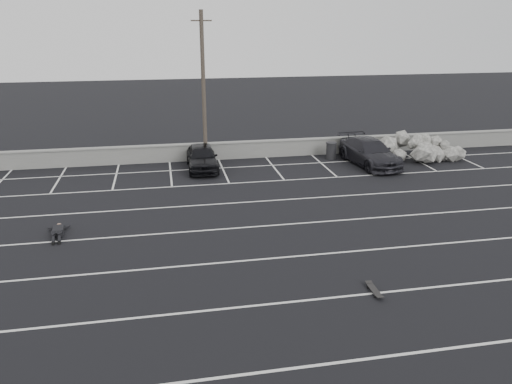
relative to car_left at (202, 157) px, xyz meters
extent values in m
plane|color=black|center=(3.16, -12.00, -0.72)|extent=(120.00, 120.00, 0.00)
cube|color=gray|center=(3.16, 2.00, -0.22)|extent=(50.00, 0.35, 1.00)
cube|color=gray|center=(3.16, 2.00, 0.30)|extent=(50.00, 0.45, 0.08)
cube|color=silver|center=(3.16, -18.00, -0.71)|extent=(36.00, 0.10, 0.01)
cube|color=silver|center=(3.16, -15.00, -0.71)|extent=(36.00, 0.10, 0.01)
cube|color=silver|center=(3.16, -12.00, -0.71)|extent=(36.00, 0.10, 0.01)
cube|color=silver|center=(3.16, -9.00, -0.71)|extent=(36.00, 0.10, 0.01)
cube|color=silver|center=(3.16, -6.00, -0.71)|extent=(36.00, 0.10, 0.01)
cube|color=silver|center=(3.16, -3.00, -0.71)|extent=(36.00, 0.10, 0.01)
cube|color=silver|center=(3.16, 0.00, -0.71)|extent=(36.00, 0.10, 0.01)
cube|color=silver|center=(-10.84, -0.50, -0.71)|extent=(0.10, 5.00, 0.01)
cube|color=silver|center=(-7.84, -0.50, -0.71)|extent=(0.10, 5.00, 0.01)
cube|color=silver|center=(-4.84, -0.50, -0.71)|extent=(0.10, 5.00, 0.01)
cube|color=silver|center=(-1.84, -0.50, -0.71)|extent=(0.10, 5.00, 0.01)
cube|color=silver|center=(1.16, -0.50, -0.71)|extent=(0.10, 5.00, 0.01)
cube|color=silver|center=(4.16, -0.50, -0.71)|extent=(0.10, 5.00, 0.01)
cube|color=silver|center=(7.16, -0.50, -0.71)|extent=(0.10, 5.00, 0.01)
cube|color=silver|center=(10.16, -0.50, -0.71)|extent=(0.10, 5.00, 0.01)
cube|color=silver|center=(13.16, -0.50, -0.71)|extent=(0.10, 5.00, 0.01)
cube|color=silver|center=(16.16, -0.50, -0.71)|extent=(0.10, 5.00, 0.01)
imported|color=black|center=(0.00, 0.00, 0.00)|extent=(1.75, 4.24, 1.44)
imported|color=black|center=(9.89, -0.89, 0.04)|extent=(2.67, 5.42, 1.51)
cylinder|color=#4C4238|center=(0.33, 1.20, 3.65)|extent=(0.23, 0.23, 8.74)
cube|color=#4C4238|center=(0.33, 1.20, 7.44)|extent=(1.17, 0.08, 0.08)
cylinder|color=black|center=(8.07, 0.77, -0.22)|extent=(0.82, 0.82, 0.99)
cylinder|color=black|center=(8.07, 0.77, 0.30)|extent=(0.91, 0.91, 0.06)
cube|color=black|center=(4.14, -14.95, -0.62)|extent=(0.24, 0.87, 0.02)
cube|color=black|center=(4.14, -14.66, -0.66)|extent=(0.18, 0.06, 0.04)
cube|color=black|center=(4.13, -15.24, -0.66)|extent=(0.18, 0.06, 0.04)
cylinder|color=black|center=(4.04, -14.65, -0.69)|extent=(0.03, 0.06, 0.06)
cylinder|color=black|center=(4.25, -14.66, -0.69)|extent=(0.03, 0.06, 0.06)
cylinder|color=black|center=(4.02, -15.23, -0.69)|extent=(0.03, 0.06, 0.06)
cylinder|color=black|center=(4.24, -15.24, -0.69)|extent=(0.03, 0.06, 0.06)
camera|label=1|loc=(-2.15, -27.89, 7.44)|focal=35.00mm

